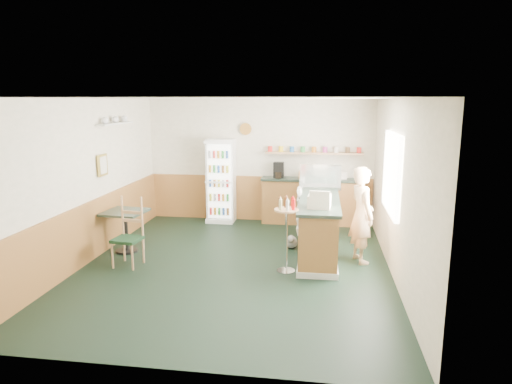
% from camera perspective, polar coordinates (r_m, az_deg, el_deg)
% --- Properties ---
extents(ground, '(6.00, 6.00, 0.00)m').
position_cam_1_polar(ground, '(7.61, -2.66, -9.17)').
color(ground, black).
rests_on(ground, ground).
extents(room_envelope, '(5.04, 6.02, 2.72)m').
position_cam_1_polar(room_envelope, '(7.97, -3.38, 3.10)').
color(room_envelope, silver).
rests_on(room_envelope, ground).
extents(service_counter, '(0.68, 3.01, 1.01)m').
position_cam_1_polar(service_counter, '(8.36, 7.85, -4.03)').
color(service_counter, '#A36B34').
rests_on(service_counter, ground).
extents(back_counter, '(2.24, 0.42, 1.69)m').
position_cam_1_polar(back_counter, '(10.02, 7.03, -0.90)').
color(back_counter, '#A36B34').
rests_on(back_counter, ground).
extents(drinks_fridge, '(0.61, 0.53, 1.84)m').
position_cam_1_polar(drinks_fridge, '(10.13, -4.40, 1.41)').
color(drinks_fridge, white).
rests_on(drinks_fridge, ground).
extents(display_case, '(0.79, 0.41, 0.45)m').
position_cam_1_polar(display_case, '(8.84, 8.03, 1.93)').
color(display_case, silver).
rests_on(display_case, service_counter).
extents(cash_register, '(0.38, 0.40, 0.20)m').
position_cam_1_polar(cash_register, '(7.25, 7.93, -1.13)').
color(cash_register, beige).
rests_on(cash_register, service_counter).
extents(shopkeeper, '(0.55, 0.64, 1.62)m').
position_cam_1_polar(shopkeeper, '(7.75, 13.07, -2.81)').
color(shopkeeper, tan).
rests_on(shopkeeper, ground).
extents(condiment_stand, '(0.38, 0.38, 1.19)m').
position_cam_1_polar(condiment_stand, '(7.13, 3.82, -4.12)').
color(condiment_stand, silver).
rests_on(condiment_stand, ground).
extents(newspaper_rack, '(0.09, 0.43, 0.87)m').
position_cam_1_polar(newspaper_rack, '(8.42, 5.47, -2.46)').
color(newspaper_rack, black).
rests_on(newspaper_rack, ground).
extents(cafe_table, '(0.75, 0.75, 0.75)m').
position_cam_1_polar(cafe_table, '(8.43, -16.01, -3.77)').
color(cafe_table, black).
rests_on(cafe_table, ground).
extents(cafe_chair, '(0.46, 0.46, 1.12)m').
position_cam_1_polar(cafe_chair, '(7.79, -15.57, -4.56)').
color(cafe_chair, black).
rests_on(cafe_chair, ground).
extents(dog_doorstop, '(0.23, 0.30, 0.27)m').
position_cam_1_polar(dog_doorstop, '(8.43, 4.44, -6.19)').
color(dog_doorstop, gray).
rests_on(dog_doorstop, ground).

